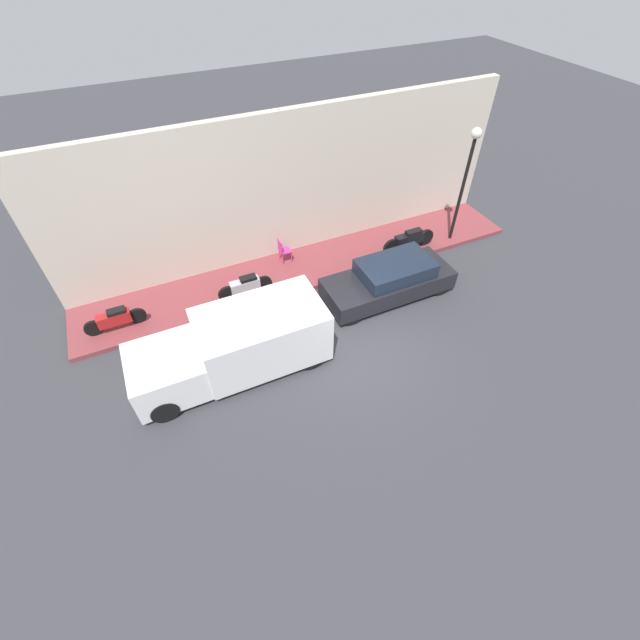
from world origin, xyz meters
TOP-DOWN VIEW (x-y plane):
  - ground_plane at (0.00, 0.00)m, footprint 60.00×60.00m
  - sidewalk at (4.20, 0.00)m, footprint 2.33×16.17m
  - building_facade at (5.51, 0.00)m, footprint 0.30×16.17m
  - parked_car at (1.79, -1.96)m, footprint 1.71×4.37m
  - delivery_van at (0.84, 3.65)m, footprint 2.00×5.37m
  - motorcycle_black at (3.52, -3.88)m, footprint 0.30×2.16m
  - motorcycle_red at (3.77, 6.59)m, footprint 0.30×1.82m
  - scooter_silver at (3.56, 2.50)m, footprint 0.30×1.84m
  - streetlamp at (3.48, -5.81)m, footprint 0.36×0.36m
  - cafe_chair at (4.82, 0.67)m, footprint 0.40×0.40m

SIDE VIEW (x-z plane):
  - ground_plane at x=0.00m, z-range 0.00..0.00m
  - sidewalk at x=4.20m, z-range 0.00..0.16m
  - motorcycle_red at x=3.77m, z-range 0.19..0.92m
  - scooter_silver at x=3.56m, z-range 0.19..0.96m
  - motorcycle_black at x=3.52m, z-range 0.20..1.00m
  - parked_car at x=1.79m, z-range -0.02..1.29m
  - cafe_chair at x=4.82m, z-range 0.22..1.12m
  - delivery_van at x=0.84m, z-range 0.03..1.87m
  - building_facade at x=5.51m, z-range 0.00..5.18m
  - streetlamp at x=3.48m, z-range 0.97..5.21m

